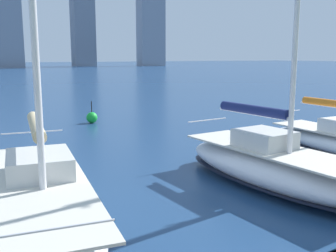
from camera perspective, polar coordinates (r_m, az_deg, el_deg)
sailboat_navy at (r=13.23m, az=15.05°, el=-5.41°), size 2.92×7.85×12.63m
sailboat_tan at (r=10.37m, az=-17.78°, el=-10.06°), size 3.92×9.16×12.88m
channel_buoy at (r=25.44m, az=-10.99°, el=1.22°), size 0.70×0.70×1.40m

